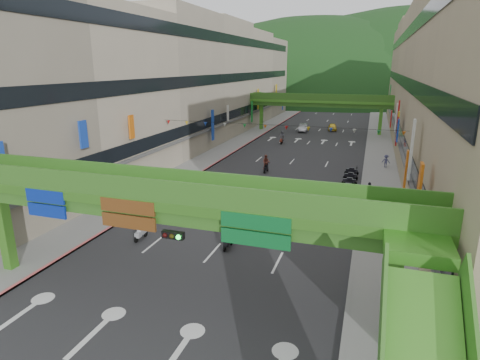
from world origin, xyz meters
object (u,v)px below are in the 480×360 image
scooter_rider_near (228,237)px  car_yellow (332,127)px  pedestrian_red (373,205)px  overpass_near (177,216)px  car_silver (303,128)px  scooter_rider_mid (266,163)px

scooter_rider_near → car_yellow: scooter_rider_near is taller
scooter_rider_near → car_yellow: (1.64, 55.19, -0.20)m
scooter_rider_near → pedestrian_red: 13.52m
overpass_near → car_yellow: size_ratio=7.17×
overpass_near → car_yellow: overpass_near is taller
overpass_near → car_yellow: 63.03m
scooter_rider_near → pedestrian_red: size_ratio=1.02×
car_silver → car_yellow: 5.99m
car_yellow → car_silver: bearing=-155.5°
scooter_rider_mid → overpass_near: bearing=-84.3°
car_yellow → scooter_rider_mid: bearing=-103.8°
overpass_near → scooter_rider_near: 8.80m
pedestrian_red → scooter_rider_near: bearing=-126.5°
scooter_rider_mid → pedestrian_red: bearing=-42.1°
overpass_near → pedestrian_red: overpass_near is taller
overpass_near → scooter_rider_near: (-0.18, 7.66, -4.34)m
scooter_rider_near → car_silver: scooter_rider_near is taller
scooter_rider_mid → pedestrian_red: 16.34m
car_silver → scooter_rider_mid: bearing=-91.9°
scooter_rider_near → scooter_rider_mid: (-2.64, 20.60, 0.24)m
scooter_rider_near → car_yellow: 55.21m
pedestrian_red → overpass_near: bearing=-110.3°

